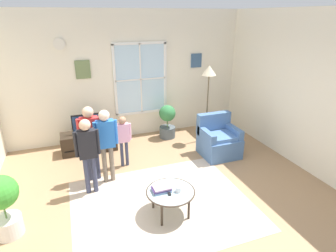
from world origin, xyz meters
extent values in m
cube|color=#9E7A56|center=(0.00, 0.00, -0.01)|extent=(6.24, 6.04, 0.02)
cube|color=silver|center=(0.00, 2.78, 1.49)|extent=(5.64, 0.12, 2.98)
cube|color=silver|center=(0.29, 2.71, 1.42)|extent=(1.23, 0.02, 1.66)
cube|color=white|center=(0.29, 2.69, 2.25)|extent=(1.29, 0.04, 0.06)
cube|color=white|center=(0.29, 2.69, 0.59)|extent=(1.29, 0.04, 0.06)
cube|color=white|center=(-0.33, 2.69, 1.42)|extent=(0.06, 0.04, 1.66)
cube|color=white|center=(0.91, 2.69, 1.42)|extent=(0.06, 0.04, 1.66)
cube|color=white|center=(0.29, 2.69, 1.42)|extent=(0.03, 0.04, 1.66)
cube|color=white|center=(0.29, 2.69, 1.42)|extent=(1.23, 0.04, 0.03)
cube|color=#667A4C|center=(-1.01, 2.70, 1.73)|extent=(0.32, 0.03, 0.40)
cube|color=#38567A|center=(1.74, 2.70, 1.78)|extent=(0.28, 0.03, 0.34)
cylinder|color=silver|center=(-1.42, 2.69, 2.28)|extent=(0.24, 0.04, 0.24)
cube|color=silver|center=(2.88, 0.00, 1.49)|extent=(0.12, 5.44, 2.98)
cube|color=#C6B29E|center=(-0.18, -0.19, 0.00)|extent=(2.79, 2.31, 0.01)
cube|color=#2D2319|center=(-1.07, 2.19, 0.22)|extent=(1.18, 0.46, 0.44)
cube|color=black|center=(-1.07, 1.95, 0.15)|extent=(1.06, 0.02, 0.02)
cylinder|color=#4C4C4C|center=(-1.07, 2.19, 0.46)|extent=(0.08, 0.08, 0.05)
cube|color=black|center=(-1.07, 2.19, 0.66)|extent=(0.64, 0.05, 0.40)
cube|color=navy|center=(-1.07, 2.16, 0.66)|extent=(0.60, 0.01, 0.36)
cube|color=#476B9E|center=(1.54, 1.00, 0.21)|extent=(0.76, 0.72, 0.42)
cube|color=#476B9E|center=(1.54, 1.30, 0.65)|extent=(0.76, 0.16, 0.45)
cube|color=#476B9E|center=(1.22, 1.00, 0.52)|extent=(0.12, 0.65, 0.20)
cube|color=#476B9E|center=(1.86, 1.00, 0.52)|extent=(0.12, 0.65, 0.20)
cube|color=#4D73AA|center=(1.54, 0.95, 0.46)|extent=(0.61, 0.50, 0.08)
cylinder|color=#99B2B7|center=(-0.12, -0.44, 0.40)|extent=(0.72, 0.72, 0.02)
torus|color=#3F3328|center=(-0.12, -0.44, 0.40)|extent=(0.74, 0.74, 0.02)
cylinder|color=#33281E|center=(-0.33, -0.23, 0.19)|extent=(0.04, 0.04, 0.39)
cylinder|color=#33281E|center=(0.09, -0.23, 0.19)|extent=(0.04, 0.04, 0.39)
cylinder|color=#33281E|center=(-0.33, -0.65, 0.19)|extent=(0.04, 0.04, 0.39)
cylinder|color=#33281E|center=(0.09, -0.65, 0.19)|extent=(0.04, 0.04, 0.39)
cube|color=#7596BF|center=(-0.24, -0.39, 0.42)|extent=(0.26, 0.19, 0.03)
cube|color=#4F3B7F|center=(-0.24, -0.39, 0.44)|extent=(0.28, 0.18, 0.03)
cube|color=#B991B0|center=(-0.24, -0.39, 0.47)|extent=(0.24, 0.20, 0.02)
cylinder|color=white|center=(-0.01, -0.49, 0.44)|extent=(0.09, 0.09, 0.08)
cube|color=black|center=(-0.16, -0.48, 0.41)|extent=(0.06, 0.14, 0.02)
cylinder|color=#333851|center=(-0.52, 1.25, 0.27)|extent=(0.06, 0.06, 0.53)
cylinder|color=#333851|center=(-0.42, 1.25, 0.27)|extent=(0.06, 0.06, 0.53)
cube|color=#DB9EBC|center=(-0.47, 1.25, 0.72)|extent=(0.23, 0.12, 0.38)
sphere|color=#A87A5B|center=(-0.47, 1.25, 0.98)|extent=(0.14, 0.14, 0.14)
cylinder|color=#DB9EBC|center=(-0.60, 1.23, 0.74)|extent=(0.05, 0.05, 0.34)
cylinder|color=#DB9EBC|center=(-0.34, 1.23, 0.74)|extent=(0.05, 0.05, 0.34)
cylinder|color=#726656|center=(-0.92, 0.80, 0.35)|extent=(0.08, 0.08, 0.69)
cylinder|color=#726656|center=(-0.79, 0.80, 0.35)|extent=(0.08, 0.08, 0.69)
cube|color=blue|center=(-0.85, 0.80, 0.94)|extent=(0.30, 0.16, 0.49)
sphere|color=beige|center=(-0.85, 0.80, 1.27)|extent=(0.19, 0.19, 0.19)
cylinder|color=blue|center=(-1.03, 0.78, 0.96)|extent=(0.06, 0.06, 0.44)
cylinder|color=blue|center=(-0.68, 0.78, 0.96)|extent=(0.06, 0.06, 0.44)
cylinder|color=#333851|center=(-1.25, 0.54, 0.34)|extent=(0.08, 0.08, 0.67)
cylinder|color=#333851|center=(-1.13, 0.54, 0.34)|extent=(0.08, 0.08, 0.67)
cube|color=black|center=(-1.19, 0.54, 0.91)|extent=(0.29, 0.15, 0.48)
sphere|color=#D8AD8C|center=(-1.19, 0.54, 1.24)|extent=(0.18, 0.18, 0.18)
cylinder|color=black|center=(-1.36, 0.52, 0.94)|extent=(0.06, 0.06, 0.43)
cylinder|color=black|center=(-1.02, 0.52, 0.94)|extent=(0.06, 0.06, 0.43)
cylinder|color=#333851|center=(-1.17, 0.95, 0.36)|extent=(0.09, 0.09, 0.71)
cylinder|color=#333851|center=(-1.03, 0.95, 0.36)|extent=(0.09, 0.09, 0.71)
cube|color=red|center=(-1.10, 0.95, 0.96)|extent=(0.31, 0.16, 0.50)
sphere|color=#D8AD8C|center=(-1.10, 0.95, 1.31)|extent=(0.19, 0.19, 0.19)
cylinder|color=red|center=(-1.28, 0.93, 0.99)|extent=(0.06, 0.06, 0.45)
cylinder|color=red|center=(-0.92, 0.93, 0.99)|extent=(0.06, 0.06, 0.45)
cylinder|color=#4C565B|center=(0.82, 2.29, 0.13)|extent=(0.39, 0.39, 0.27)
cylinder|color=#4C7238|center=(0.82, 2.29, 0.35)|extent=(0.02, 0.02, 0.16)
sphere|color=#337941|center=(0.82, 2.29, 0.63)|extent=(0.40, 0.40, 0.40)
cylinder|color=silver|center=(-2.37, -0.09, 0.14)|extent=(0.37, 0.37, 0.28)
cylinder|color=#4C7238|center=(-2.37, -0.09, 0.37)|extent=(0.02, 0.02, 0.18)
sphere|color=green|center=(-2.37, -0.09, 0.69)|extent=(0.46, 0.46, 0.46)
cylinder|color=black|center=(1.64, 1.82, 0.01)|extent=(0.26, 0.26, 0.03)
cylinder|color=brown|center=(1.64, 1.82, 0.80)|extent=(0.03, 0.03, 1.59)
cone|color=beige|center=(1.64, 1.82, 1.69)|extent=(0.32, 0.32, 0.22)
camera|label=1|loc=(-1.35, -3.70, 2.84)|focal=29.75mm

